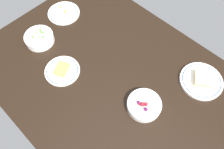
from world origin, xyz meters
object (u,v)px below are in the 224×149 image
plate_eggs (64,13)px  bowl_berries (144,105)px  plate_cheese (62,70)px  plate_sandwich (202,80)px  bowl_peas (39,38)px

plate_eggs → bowl_berries: bearing=170.4°
plate_cheese → plate_sandwich: (-57.29, -46.91, 0.34)cm
plate_eggs → plate_sandwich: same height
bowl_peas → plate_sandwich: 93.15cm
bowl_peas → plate_eggs: size_ratio=0.83×
bowl_peas → plate_eggs: (6.95, -23.71, -1.62)cm
plate_cheese → bowl_peas: bowl_peas is taller
bowl_berries → plate_sandwich: bearing=-111.4°
bowl_berries → plate_sandwich: (-12.49, -31.94, -0.92)cm
bowl_berries → plate_eggs: bowl_berries is taller
bowl_berries → plate_cheese: bearing=18.5°
plate_eggs → plate_cheese: bearing=139.2°
plate_cheese → plate_eggs: plate_eggs is taller
plate_cheese → plate_eggs: 42.92cm
plate_sandwich → bowl_peas: bearing=27.2°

